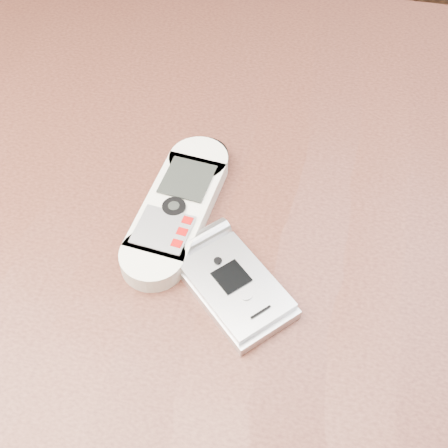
% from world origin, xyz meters
% --- Properties ---
extents(table, '(1.20, 0.80, 0.75)m').
position_xyz_m(table, '(0.00, 0.00, 0.64)').
color(table, black).
rests_on(table, ground).
extents(nokia_white, '(0.07, 0.18, 0.02)m').
position_xyz_m(nokia_white, '(-0.04, 0.01, 0.76)').
color(nokia_white, silver).
rests_on(nokia_white, table).
extents(nokia_black_red, '(0.08, 0.15, 0.01)m').
position_xyz_m(nokia_black_red, '(-0.04, 0.03, 0.76)').
color(nokia_black_red, black).
rests_on(nokia_black_red, table).
extents(motorola_razr, '(0.13, 0.12, 0.02)m').
position_xyz_m(motorola_razr, '(0.02, -0.06, 0.76)').
color(motorola_razr, silver).
rests_on(motorola_razr, table).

